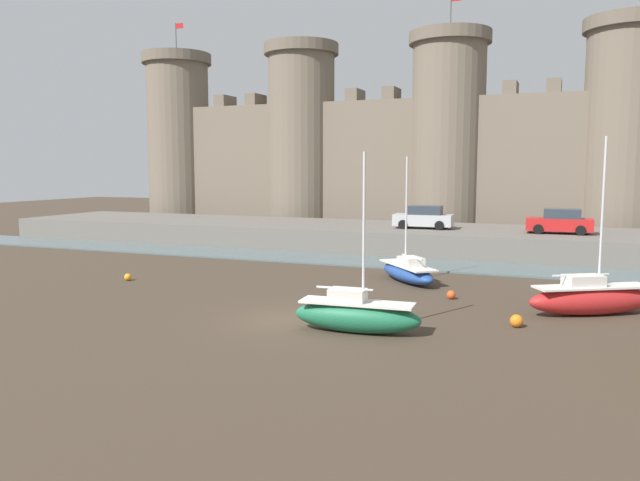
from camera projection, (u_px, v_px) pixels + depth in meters
ground_plane at (287, 320)px, 24.05m from camera, size 160.00×160.00×0.00m
water_channel at (393, 263)px, 38.37m from camera, size 80.00×4.50×0.10m
quay_road at (420, 238)px, 44.97m from camera, size 66.56×10.00×1.60m
castle at (448, 146)px, 53.26m from camera, size 61.42×6.86×20.18m
sailboat_midflat_left at (408, 271)px, 32.11m from camera, size 4.30×4.70×6.44m
sailboat_foreground_left at (591, 298)px, 24.88m from camera, size 5.24×3.86×7.09m
sailboat_foreground_right at (356, 314)px, 22.23m from camera, size 4.71×1.57×6.41m
mooring_buoy_near_channel at (517, 321)px, 22.99m from camera, size 0.48×0.48×0.48m
mooring_buoy_mid_mud at (128, 277)px, 32.53m from camera, size 0.37×0.37×0.37m
mooring_buoy_off_centre at (451, 295)px, 27.92m from camera, size 0.39×0.39×0.39m
car_quay_east at (560, 222)px, 40.56m from camera, size 4.17×2.02×1.62m
car_quay_centre_west at (424, 217)px, 43.98m from camera, size 4.17×2.02×1.62m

